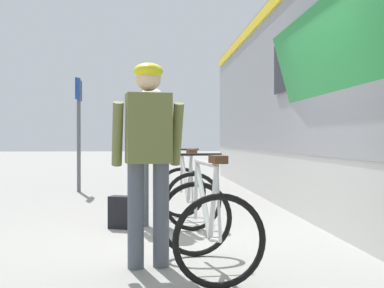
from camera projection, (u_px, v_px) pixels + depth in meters
name	position (u px, v px, depth m)	size (l,w,h in m)	color
ground_plane	(197.00, 238.00, 5.46)	(80.00, 80.00, 0.00)	gray
cyclist_near_in_olive	(148.00, 145.00, 4.20)	(0.64, 0.37, 1.76)	#4C515B
cyclist_far_in_red	(152.00, 143.00, 6.24)	(0.63, 0.35, 1.76)	#4C515B
bicycle_near_white	(207.00, 223.00, 4.09)	(0.81, 1.13, 0.99)	black
bicycle_far_silver	(187.00, 193.00, 6.39)	(0.79, 1.12, 0.99)	black
backpack_on_platform	(121.00, 212.00, 6.07)	(0.28, 0.18, 0.40)	black
platform_sign_post	(79.00, 115.00, 10.27)	(0.08, 0.70, 2.40)	#595B60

